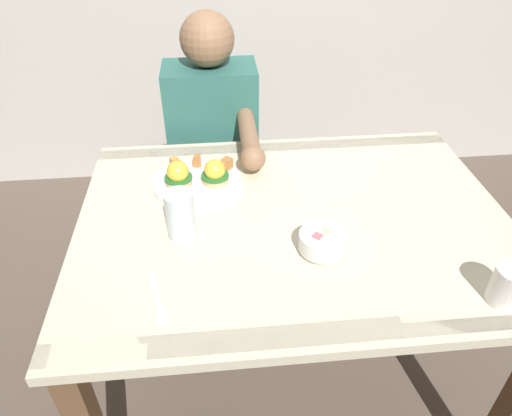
# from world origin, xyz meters

# --- Properties ---
(ground_plane) EXTENTS (6.00, 6.00, 0.00)m
(ground_plane) POSITION_xyz_m (0.00, 0.00, 0.00)
(ground_plane) COLOR brown
(dining_table) EXTENTS (1.20, 0.90, 0.74)m
(dining_table) POSITION_xyz_m (0.00, 0.00, 0.63)
(dining_table) COLOR beige
(dining_table) RESTS_ON ground_plane
(eggs_benedict_plate) EXTENTS (0.27, 0.27, 0.09)m
(eggs_benedict_plate) POSITION_xyz_m (-0.27, 0.19, 0.76)
(eggs_benedict_plate) COLOR white
(eggs_benedict_plate) RESTS_ON dining_table
(fruit_bowl) EXTENTS (0.12, 0.12, 0.06)m
(fruit_bowl) POSITION_xyz_m (0.05, -0.14, 0.77)
(fruit_bowl) COLOR white
(fruit_bowl) RESTS_ON dining_table
(coffee_mug) EXTENTS (0.11, 0.08, 0.09)m
(coffee_mug) POSITION_xyz_m (0.42, -0.35, 0.79)
(coffee_mug) COLOR white
(coffee_mug) RESTS_ON dining_table
(fork) EXTENTS (0.06, 0.15, 0.00)m
(fork) POSITION_xyz_m (-0.36, -0.28, 0.74)
(fork) COLOR silver
(fork) RESTS_ON dining_table
(water_glass_near) EXTENTS (0.08, 0.08, 0.13)m
(water_glass_near) POSITION_xyz_m (-0.31, -0.05, 0.80)
(water_glass_near) COLOR silver
(water_glass_near) RESTS_ON dining_table
(diner_person) EXTENTS (0.34, 0.54, 1.14)m
(diner_person) POSITION_xyz_m (-0.21, 0.60, 0.65)
(diner_person) COLOR #33333D
(diner_person) RESTS_ON ground_plane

